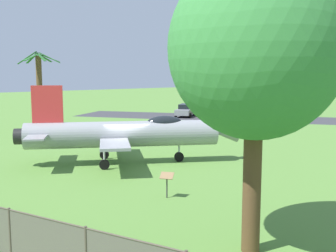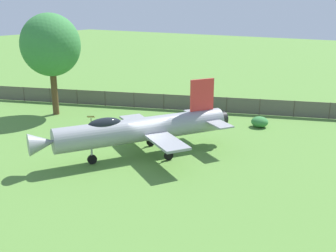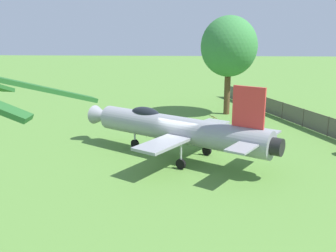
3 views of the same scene
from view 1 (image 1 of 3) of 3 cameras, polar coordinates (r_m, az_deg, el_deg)
name	(u,v)px [view 1 (image 1 of 3)]	position (r m, az deg, el deg)	size (l,w,h in m)	color
ground_plane	(123,163)	(25.55, -6.24, -5.21)	(200.00, 200.00, 0.00)	#568438
parking_strip	(234,118)	(51.62, 9.25, 1.12)	(40.90, 8.00, 0.00)	#38383D
display_jet	(129,133)	(25.23, -5.43, -1.02)	(9.47, 12.52, 4.84)	gray
shade_tree	(256,49)	(12.52, 12.14, 10.49)	(5.33, 5.15, 9.06)	brown
palm_tree	(40,89)	(42.26, -17.51, 4.90)	(4.56, 4.10, 7.67)	brown
info_plaque	(167,179)	(18.36, -0.16, -7.45)	(0.72, 0.66, 1.14)	#333333
parked_car_blue	(292,113)	(51.08, 16.96, 1.68)	(3.89, 4.78, 1.45)	#23429E
parked_car_white	(260,113)	(51.34, 12.74, 1.84)	(3.62, 4.43, 1.42)	silver
parked_car_black	(237,112)	(51.41, 9.69, 1.98)	(3.84, 4.72, 1.54)	black
parked_car_yellow	(209,111)	(51.93, 5.76, 2.04)	(4.18, 4.94, 1.42)	gold
parked_car_gray	(186,110)	(52.79, 2.46, 2.23)	(4.23, 4.96, 1.59)	slate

